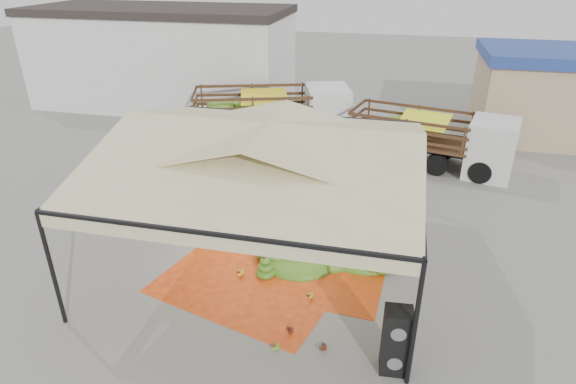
% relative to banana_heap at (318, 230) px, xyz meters
% --- Properties ---
extents(ground, '(90.00, 90.00, 0.00)m').
position_rel_banana_heap_xyz_m(ground, '(-1.32, -0.68, -0.57)').
color(ground, slate).
rests_on(ground, ground).
extents(canopy_tent, '(8.10, 8.10, 4.00)m').
position_rel_banana_heap_xyz_m(canopy_tent, '(-1.32, -0.68, 2.73)').
color(canopy_tent, black).
rests_on(canopy_tent, ground).
extents(building_white, '(14.30, 6.30, 5.40)m').
position_rel_banana_heap_xyz_m(building_white, '(-11.32, 13.32, 2.14)').
color(building_white, silver).
rests_on(building_white, ground).
extents(building_tan, '(6.30, 5.30, 4.10)m').
position_rel_banana_heap_xyz_m(building_tan, '(8.68, 12.32, 1.50)').
color(building_tan, tan).
rests_on(building_tan, ground).
extents(tarp_left, '(5.59, 5.44, 0.01)m').
position_rel_banana_heap_xyz_m(tarp_left, '(-1.37, -1.74, -0.56)').
color(tarp_left, '#E95C15').
rests_on(tarp_left, ground).
extents(tarp_right, '(3.98, 4.15, 0.01)m').
position_rel_banana_heap_xyz_m(tarp_right, '(0.20, -0.90, -0.56)').
color(tarp_right, red).
rests_on(tarp_right, ground).
extents(banana_heap, '(6.61, 6.11, 1.14)m').
position_rel_banana_heap_xyz_m(banana_heap, '(0.00, 0.00, 0.00)').
color(banana_heap, '#3A6E17').
rests_on(banana_heap, ground).
extents(hand_yellow_a, '(0.62, 0.58, 0.23)m').
position_rel_banana_heap_xyz_m(hand_yellow_a, '(-1.91, -1.98, -0.46)').
color(hand_yellow_a, gold).
rests_on(hand_yellow_a, ground).
extents(hand_yellow_b, '(0.51, 0.48, 0.19)m').
position_rel_banana_heap_xyz_m(hand_yellow_b, '(0.16, -2.49, -0.48)').
color(hand_yellow_b, gold).
rests_on(hand_yellow_b, ground).
extents(hand_red_a, '(0.42, 0.36, 0.17)m').
position_rel_banana_heap_xyz_m(hand_red_a, '(0.78, -4.14, -0.48)').
color(hand_red_a, maroon).
rests_on(hand_red_a, ground).
extents(hand_red_b, '(0.46, 0.41, 0.17)m').
position_rel_banana_heap_xyz_m(hand_red_b, '(-0.06, -3.83, -0.48)').
color(hand_red_b, '#512012').
rests_on(hand_red_b, ground).
extents(hand_green, '(0.39, 0.32, 0.17)m').
position_rel_banana_heap_xyz_m(hand_green, '(-0.25, -4.38, -0.48)').
color(hand_green, '#55861B').
rests_on(hand_green, ground).
extents(hanging_bunches, '(4.74, 0.24, 0.20)m').
position_rel_banana_heap_xyz_m(hanging_bunches, '(-2.00, 0.74, 2.05)').
color(hanging_bunches, '#4C801A').
rests_on(hanging_bunches, ground).
extents(speaker_stack, '(0.60, 0.54, 1.57)m').
position_rel_banana_heap_xyz_m(speaker_stack, '(2.38, -4.38, 0.21)').
color(speaker_stack, black).
rests_on(speaker_stack, ground).
extents(banana_leaves, '(0.96, 1.36, 3.70)m').
position_rel_banana_heap_xyz_m(banana_leaves, '(-3.94, 0.05, -0.57)').
color(banana_leaves, '#2F6B1C').
rests_on(banana_leaves, ground).
extents(vendor, '(0.76, 0.58, 1.88)m').
position_rel_banana_heap_xyz_m(vendor, '(0.27, 3.38, 0.37)').
color(vendor, gray).
rests_on(vendor, ground).
extents(truck_left, '(7.48, 4.45, 2.43)m').
position_rel_banana_heap_xyz_m(truck_left, '(-3.48, 8.94, 0.93)').
color(truck_left, '#4C2919').
rests_on(truck_left, ground).
extents(truck_right, '(6.77, 3.61, 2.21)m').
position_rel_banana_heap_xyz_m(truck_right, '(3.62, 7.26, 0.79)').
color(truck_right, '#4E311A').
rests_on(truck_right, ground).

